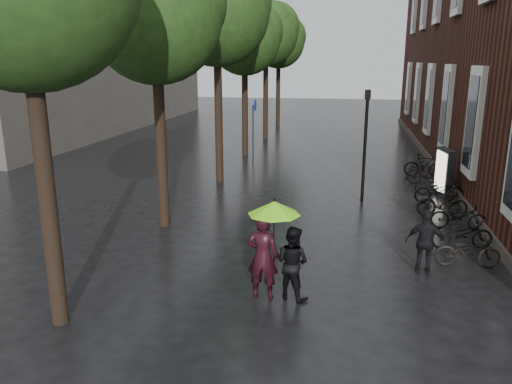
% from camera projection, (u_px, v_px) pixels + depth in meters
% --- Properties ---
extents(ground, '(120.00, 120.00, 0.00)m').
position_uv_depth(ground, '(251.00, 376.00, 8.14)').
color(ground, black).
extents(bg_building, '(16.00, 30.00, 14.00)m').
position_uv_depth(bg_building, '(32.00, 31.00, 36.83)').
color(bg_building, '#47423D').
rests_on(bg_building, ground).
extents(street_trees, '(4.33, 34.03, 8.91)m').
position_uv_depth(street_trees, '(232.00, 28.00, 22.33)').
color(street_trees, black).
rests_on(street_trees, ground).
extents(person_burgundy, '(0.70, 0.47, 1.88)m').
position_uv_depth(person_burgundy, '(263.00, 257.00, 10.60)').
color(person_burgundy, black).
rests_on(person_burgundy, ground).
extents(person_black, '(0.97, 0.89, 1.62)m').
position_uv_depth(person_black, '(292.00, 263.00, 10.62)').
color(person_black, black).
rests_on(person_black, ground).
extents(lime_umbrella, '(1.13, 1.13, 1.66)m').
position_uv_depth(lime_umbrella, '(274.00, 208.00, 10.39)').
color(lime_umbrella, black).
rests_on(lime_umbrella, ground).
extents(pedestrian_walking, '(0.97, 0.50, 1.58)m').
position_uv_depth(pedestrian_walking, '(426.00, 242.00, 11.87)').
color(pedestrian_walking, black).
rests_on(pedestrian_walking, ground).
extents(parked_bicycles, '(1.97, 10.63, 1.02)m').
position_uv_depth(parked_bicycles, '(442.00, 196.00, 17.06)').
color(parked_bicycles, black).
rests_on(parked_bicycles, ground).
extents(ad_lightbox, '(0.28, 1.20, 1.82)m').
position_uv_depth(ad_lightbox, '(444.00, 173.00, 18.50)').
color(ad_lightbox, black).
rests_on(ad_lightbox, ground).
extents(lamp_post, '(0.21, 0.21, 3.99)m').
position_uv_depth(lamp_post, '(365.00, 135.00, 17.49)').
color(lamp_post, black).
rests_on(lamp_post, ground).
extents(cycle_sign, '(0.16, 0.56, 3.08)m').
position_uv_depth(cycle_sign, '(254.00, 121.00, 24.85)').
color(cycle_sign, '#262628').
rests_on(cycle_sign, ground).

